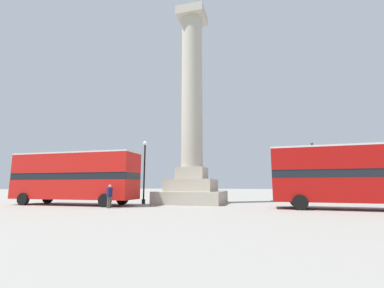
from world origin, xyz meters
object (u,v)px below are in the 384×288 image
bus_a (75,176)px  equestrian_statue (315,184)px  bus_b (360,174)px  pedestrian_near_lamp (109,195)px  street_lamp (144,170)px  monument_column (192,131)px

bus_a → equestrian_statue: size_ratio=1.80×
bus_b → equestrian_statue: 8.85m
bus_a → equestrian_statue: equestrian_statue is taller
bus_a → bus_b: bearing=2.5°
bus_a → pedestrian_near_lamp: (4.52, -1.83, -1.46)m
street_lamp → pedestrian_near_lamp: size_ratio=3.38×
street_lamp → pedestrian_near_lamp: (-0.53, -4.51, -2.02)m
bus_b → street_lamp: street_lamp is taller
bus_b → pedestrian_near_lamp: size_ratio=6.89×
bus_a → street_lamp: bearing=27.5°
monument_column → pedestrian_near_lamp: monument_column is taller
bus_a → bus_b: size_ratio=0.95×
street_lamp → pedestrian_near_lamp: street_lamp is taller
monument_column → bus_b: bearing=-15.6°
bus_a → pedestrian_near_lamp: 5.09m
street_lamp → equestrian_statue: bearing=25.2°
bus_a → street_lamp: size_ratio=1.93×
bus_b → equestrian_statue: (-1.19, 8.75, -0.58)m
monument_column → street_lamp: monument_column is taller
monument_column → bus_a: bearing=-152.6°
bus_b → pedestrian_near_lamp: 17.32m
equestrian_statue → monument_column: bearing=-129.3°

